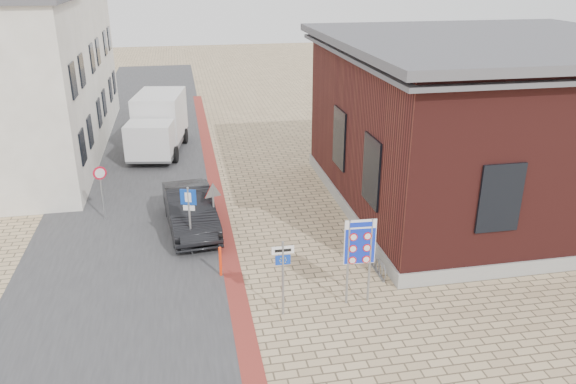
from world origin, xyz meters
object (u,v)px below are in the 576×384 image
object	(u,v)px
sedan	(190,210)
box_truck	(158,124)
parking_sign	(189,209)
essen_sign	(283,267)
border_sign	(360,244)
bollard	(220,262)

from	to	relation	value
sedan	box_truck	xyz separation A→B (m)	(-1.32, 9.99, 0.76)
box_truck	parking_sign	distance (m)	12.08
essen_sign	border_sign	bearing A→B (deg)	5.30
border_sign	sedan	bearing A→B (deg)	130.66
sedan	border_sign	world-z (taller)	border_sign
essen_sign	bollard	world-z (taller)	essen_sign
box_truck	border_sign	size ratio (longest dim) A/B	2.23
essen_sign	parking_sign	xyz separation A→B (m)	(-2.44, 4.20, 0.16)
essen_sign	parking_sign	world-z (taller)	parking_sign
bollard	sedan	bearing A→B (deg)	102.45
sedan	essen_sign	world-z (taller)	essen_sign
parking_sign	bollard	bearing A→B (deg)	-44.77
border_sign	bollard	distance (m)	4.71
box_truck	border_sign	xyz separation A→B (m)	(5.99, -16.01, 0.39)
box_truck	border_sign	bearing A→B (deg)	-59.92
box_truck	essen_sign	xyz separation A→B (m)	(3.72, -16.21, -0.02)
parking_sign	bollard	size ratio (longest dim) A/B	2.41
box_truck	bollard	size ratio (longest dim) A/B	5.88
sedan	border_sign	xyz separation A→B (m)	(4.67, -6.02, 1.15)
essen_sign	box_truck	bearing A→B (deg)	103.20
border_sign	parking_sign	xyz separation A→B (m)	(-4.71, 4.00, -0.25)
border_sign	parking_sign	world-z (taller)	border_sign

